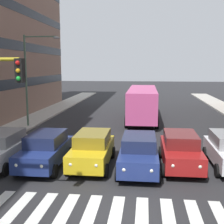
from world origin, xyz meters
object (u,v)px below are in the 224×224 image
at_px(car_5, 46,150).
at_px(car_6, 1,148).
at_px(street_lamp_right, 31,71).
at_px(car_4, 92,149).
at_px(car_2, 181,150).
at_px(car_3, 139,153).
at_px(bus_behind_traffic, 142,101).

height_order(car_5, car_6, same).
xyz_separation_m(car_5, street_lamp_right, (4.30, -9.36, 3.79)).
bearing_deg(car_4, car_5, 8.71).
bearing_deg(street_lamp_right, car_2, 142.08).
xyz_separation_m(car_3, bus_behind_traffic, (0.00, -13.66, 0.97)).
distance_m(car_2, bus_behind_traffic, 13.12).
relative_size(car_5, bus_behind_traffic, 0.42).
relative_size(car_3, car_4, 1.00).
bearing_deg(bus_behind_traffic, street_lamp_right, 25.26).
xyz_separation_m(car_4, street_lamp_right, (6.64, -9.00, 3.79)).
bearing_deg(bus_behind_traffic, car_5, 70.85).
relative_size(car_2, car_3, 1.00).
relative_size(car_3, car_6, 1.00).
bearing_deg(car_6, bus_behind_traffic, -117.48).
bearing_deg(car_5, bus_behind_traffic, -109.15).
relative_size(car_5, car_6, 1.00).
height_order(car_3, bus_behind_traffic, bus_behind_traffic).
bearing_deg(car_4, car_3, 170.44).
height_order(car_3, car_4, same).
bearing_deg(car_4, car_2, -175.68).
relative_size(car_6, street_lamp_right, 0.60).
distance_m(car_4, car_5, 2.37).
bearing_deg(car_6, car_3, 179.74).
height_order(car_6, street_lamp_right, street_lamp_right).
bearing_deg(bus_behind_traffic, car_6, 62.52).
xyz_separation_m(car_6, street_lamp_right, (1.94, -9.37, 3.79)).
xyz_separation_m(car_3, car_4, (2.39, -0.40, 0.00)).
distance_m(car_4, car_6, 4.72).
distance_m(car_2, car_6, 9.21).
distance_m(car_3, car_6, 7.09).
height_order(car_3, car_5, same).
height_order(car_2, street_lamp_right, street_lamp_right).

